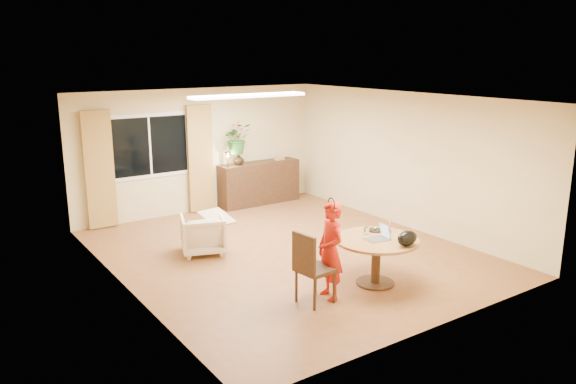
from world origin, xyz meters
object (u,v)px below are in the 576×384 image
at_px(armchair, 203,234).
at_px(dining_chair, 315,267).
at_px(sideboard, 259,183).
at_px(child, 330,251).
at_px(dining_table, 376,248).

bearing_deg(armchair, dining_chair, 117.88).
bearing_deg(sideboard, child, -110.79).
height_order(dining_table, sideboard, sideboard).
xyz_separation_m(dining_chair, armchair, (-0.38, 2.63, -0.18)).
bearing_deg(armchair, child, 123.51).
relative_size(dining_chair, armchair, 1.40).
xyz_separation_m(dining_table, armchair, (-1.49, 2.63, -0.22)).
bearing_deg(sideboard, armchair, -138.26).
bearing_deg(dining_table, sideboard, 78.48).
xyz_separation_m(dining_table, dining_chair, (-1.11, -0.00, -0.04)).
relative_size(dining_table, sideboard, 0.65).
distance_m(dining_chair, sideboard, 5.28).
distance_m(dining_table, dining_chair, 1.11).
bearing_deg(dining_chair, armchair, 91.75).
distance_m(dining_chair, child, 0.32).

